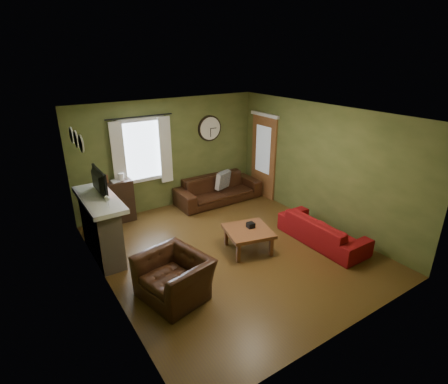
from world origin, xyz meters
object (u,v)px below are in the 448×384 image
sofa_brown (218,189)px  sofa_red (322,230)px  armchair (174,277)px  coffee_table (248,240)px  bookshelf (115,202)px

sofa_brown → sofa_red: (0.61, -2.91, -0.05)m
sofa_red → armchair: bearing=87.7°
armchair → coffee_table: (1.77, 0.45, -0.12)m
armchair → coffee_table: size_ratio=1.27×
bookshelf → sofa_brown: bookshelf is taller
sofa_brown → coffee_table: bearing=-109.0°
bookshelf → sofa_red: bookshelf is taller
sofa_brown → coffee_table: 2.47m
sofa_brown → coffee_table: sofa_brown is taller
bookshelf → sofa_brown: size_ratio=0.44×
bookshelf → armchair: size_ratio=0.92×
coffee_table → sofa_brown: bearing=71.0°
sofa_brown → armchair: (-2.58, -2.79, 0.02)m
armchair → coffee_table: bearing=91.2°
sofa_red → armchair: size_ratio=1.78×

